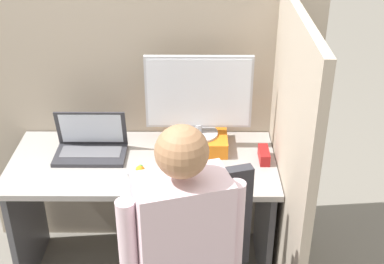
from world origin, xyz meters
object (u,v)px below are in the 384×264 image
(paper_box, at_px, (198,141))
(laptop, at_px, (91,147))
(monitor, at_px, (199,96))
(carrot_toy, at_px, (140,175))
(person, at_px, (179,263))
(stapler, at_px, (264,155))

(paper_box, relative_size, laptop, 0.83)
(paper_box, height_order, monitor, monitor)
(carrot_toy, bearing_deg, paper_box, 46.97)
(paper_box, bearing_deg, carrot_toy, -133.03)
(laptop, height_order, person, person)
(paper_box, relative_size, carrot_toy, 2.35)
(paper_box, distance_m, person, 0.91)
(laptop, distance_m, person, 0.95)
(paper_box, relative_size, stapler, 2.23)
(carrot_toy, xyz_separation_m, person, (0.20, -0.61, 0.01))
(laptop, relative_size, person, 0.27)
(stapler, distance_m, carrot_toy, 0.63)
(paper_box, xyz_separation_m, person, (-0.08, -0.90, -0.01))
(laptop, xyz_separation_m, person, (0.47, -0.83, -0.01))
(monitor, height_order, person, person)
(paper_box, xyz_separation_m, stapler, (0.33, -0.13, -0.01))
(stapler, height_order, carrot_toy, stapler)
(paper_box, relative_size, person, 0.23)
(monitor, bearing_deg, carrot_toy, -132.76)
(monitor, relative_size, stapler, 4.00)
(monitor, relative_size, person, 0.41)
(carrot_toy, bearing_deg, stapler, 15.77)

